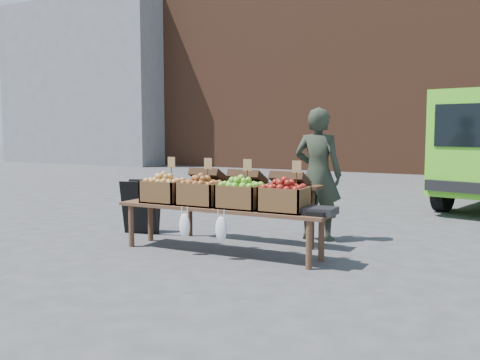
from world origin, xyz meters
The scene contains 12 objects.
ground centered at (0.00, 0.00, 0.00)m, with size 80.00×80.00×0.00m, color #434446.
brick_building centered at (0.00, 15.00, 5.00)m, with size 24.00×4.00×10.00m, color brown.
grey_building centered at (-14.00, 13.00, 3.50)m, with size 8.00×3.00×7.00m, color gray.
vendor centered at (0.69, 1.61, 0.89)m, with size 0.65×0.43×1.78m, color #293023.
chalkboard_sign centered at (-1.70, 0.85, 0.39)m, with size 0.51×0.28×0.78m, color black, non-canonical shape.
back_table centered at (-0.07, 1.01, 0.52)m, with size 2.10×0.44×1.04m, color #352013, non-canonical shape.
display_bench centered at (-0.07, 0.29, 0.28)m, with size 2.70×0.56×0.57m, color #533523, non-canonical shape.
crate_golden_apples centered at (-0.89, 0.29, 0.71)m, with size 0.50×0.40×0.28m, color #A49120, non-canonical shape.
crate_russet_pears centered at (-0.34, 0.29, 0.71)m, with size 0.50×0.40×0.28m, color #974E23, non-canonical shape.
crate_red_apples centered at (0.21, 0.29, 0.71)m, with size 0.50×0.40×0.28m, color #559E21, non-canonical shape.
crate_green_apples centered at (0.76, 0.29, 0.71)m, with size 0.50×0.40×0.28m, color maroon, non-canonical shape.
weighing_scale centered at (1.18, 0.29, 0.61)m, with size 0.34×0.30×0.08m, color black.
Camera 1 is at (3.08, -5.22, 1.50)m, focal length 40.00 mm.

